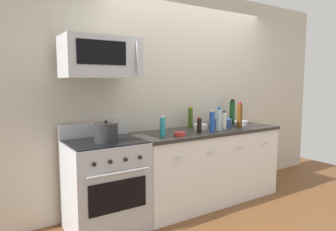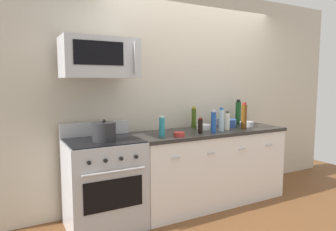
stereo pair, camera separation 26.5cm
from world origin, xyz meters
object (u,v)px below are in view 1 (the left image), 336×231
Objects in this scene: bottle_olive_oil at (190,118)px; bowl_blue_mixing at (222,122)px; bottle_soy_sauce_dark at (199,125)px; bottle_vinegar_white at (224,120)px; bottle_dish_soap at (163,127)px; bottle_wine_amber at (240,116)px; bowl_white_ceramic at (201,126)px; bottle_soda_blue at (212,122)px; stockpot at (106,132)px; bottle_water_clear at (219,119)px; range_oven at (105,184)px; bottle_wine_green at (232,112)px; bowl_steel_prep at (241,123)px; bowl_red_small at (180,134)px; microwave at (101,58)px.

bottle_olive_oil is 0.47m from bowl_blue_mixing.
bottle_soy_sauce_dark is 0.79× the size of bottle_vinegar_white.
bottle_dish_soap is 1.17m from bottle_wine_amber.
bowl_white_ceramic is at bearing 157.91° from bottle_wine_amber.
bottle_dish_soap is at bearing -179.15° from bottle_vinegar_white.
stockpot is (-1.26, 0.14, -0.03)m from bottle_soda_blue.
bottle_vinegar_white is at bearing -36.69° from bowl_white_ceramic.
bottle_wine_amber is at bearing 8.47° from bottle_soda_blue.
bottle_soda_blue is 1.18× the size of bottle_dish_soap.
bottle_olive_oil is at bearing 113.31° from bottle_water_clear.
bottle_dish_soap reaches higher than range_oven.
bottle_vinegar_white is at bearing -3.38° from range_oven.
bottle_vinegar_white is (0.29, 0.10, -0.02)m from bottle_soda_blue.
stockpot is (-1.80, 0.06, -0.06)m from bottle_wine_amber.
bottle_soda_blue is at bearing -6.45° from stockpot.
bottle_wine_green is (0.71, 0.38, 0.04)m from bottle_soda_blue.
bowl_steel_prep is (0.18, 0.14, -0.12)m from bottle_wine_amber.
bowl_red_small is (-0.47, -0.01, -0.10)m from bottle_soda_blue.
microwave is 1.35m from bottle_soy_sauce_dark.
bottle_vinegar_white reaches higher than bottle_soy_sauce_dark.
range_oven is 6.18× the size of bowl_white_ceramic.
bottle_soy_sauce_dark is (1.11, -0.14, 0.54)m from range_oven.
bowl_red_small is at bearing -14.76° from range_oven.
bottle_wine_amber is 1.17× the size of bottle_water_clear.
bowl_red_small is (-0.48, -0.44, -0.11)m from bottle_olive_oil.
bottle_soy_sauce_dark is at bearing -156.83° from bowl_blue_mixing.
range_oven is 3.85× the size of bottle_olive_oil.
bottle_soda_blue is 0.42m from bottle_olive_oil.
bottle_wine_green reaches higher than bottle_water_clear.
bottle_wine_amber is 1.92× the size of bowl_white_ceramic.
microwave reaches higher than range_oven.
bottle_soy_sauce_dark is at bearing -132.28° from bowl_white_ceramic.
bowl_white_ceramic is 1.32m from stockpot.
bowl_white_ceramic is (0.05, -0.15, -0.10)m from bottle_olive_oil.
bottle_wine_amber is at bearing -32.69° from bottle_olive_oil.
bowl_steel_prep is (1.98, -0.02, -0.80)m from microwave.
range_oven is 5.89× the size of bottle_soy_sauce_dark.
bottle_wine_amber is (0.69, 0.03, 0.07)m from bottle_soy_sauce_dark.
bottle_dish_soap is 1.87× the size of bowl_red_small.
bottle_soda_blue is at bearing -8.83° from range_oven.
stockpot is (-1.71, -0.17, 0.04)m from bowl_blue_mixing.
bowl_red_small is (-0.32, -0.06, -0.06)m from bottle_soy_sauce_dark.
microwave is 4.07× the size of bowl_steel_prep.
bowl_steel_prep is (0.67, -0.05, 0.00)m from bowl_white_ceramic.
bottle_vinegar_white reaches higher than bowl_blue_mixing.
bottle_wine_amber reaches higher than bottle_olive_oil.
bottle_vinegar_white is 0.30m from bowl_white_ceramic.
bottle_olive_oil is 0.65m from bowl_red_small.
microwave is 1.54m from bowl_white_ceramic.
bottle_olive_oil reaches higher than bottle_dish_soap.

